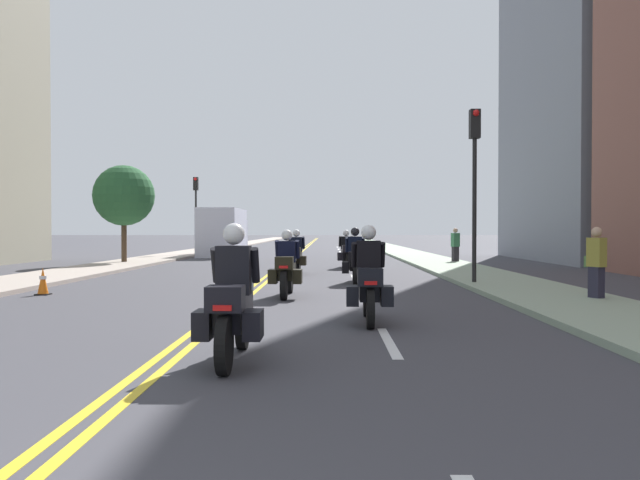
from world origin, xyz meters
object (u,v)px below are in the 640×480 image
(motorcycle_0, at_px, (233,307))
(traffic_cone_0, at_px, (43,281))
(pedestrian_0, at_px, (455,245))
(pedestrian_1, at_px, (596,264))
(motorcycle_3, at_px, (355,261))
(motorcycle_2, at_px, (287,270))
(motorcycle_5, at_px, (346,253))
(street_tree_0, at_px, (124,196))
(motorcycle_4, at_px, (296,256))
(parked_truck, at_px, (224,235))
(traffic_light_far, at_px, (196,201))
(traffic_light_near, at_px, (475,164))
(motorcycle_1, at_px, (369,284))

(motorcycle_0, bearing_deg, traffic_cone_0, 126.74)
(motorcycle_0, height_order, pedestrian_0, motorcycle_0)
(pedestrian_0, height_order, pedestrian_1, pedestrian_0)
(motorcycle_3, xyz_separation_m, pedestrian_0, (5.07, 10.55, 0.20))
(motorcycle_0, bearing_deg, motorcycle_2, 88.69)
(motorcycle_5, xyz_separation_m, street_tree_0, (-10.01, 2.72, 2.48))
(motorcycle_5, bearing_deg, pedestrian_1, -70.99)
(motorcycle_4, xyz_separation_m, pedestrian_1, (6.87, -8.62, 0.20))
(motorcycle_4, relative_size, parked_truck, 0.34)
(motorcycle_2, height_order, traffic_light_far, traffic_light_far)
(motorcycle_4, bearing_deg, street_tree_0, 144.51)
(motorcycle_5, distance_m, traffic_light_near, 9.24)
(motorcycle_0, relative_size, traffic_light_near, 0.44)
(traffic_cone_0, bearing_deg, motorcycle_4, 50.66)
(pedestrian_1, relative_size, street_tree_0, 0.36)
(motorcycle_5, relative_size, street_tree_0, 0.49)
(motorcycle_2, height_order, traffic_cone_0, motorcycle_2)
(motorcycle_0, distance_m, motorcycle_5, 18.43)
(motorcycle_4, xyz_separation_m, traffic_cone_0, (-5.77, -7.04, -0.32))
(traffic_light_near, bearing_deg, motorcycle_4, 138.72)
(traffic_cone_0, height_order, pedestrian_0, pedestrian_0)
(motorcycle_1, height_order, motorcycle_3, motorcycle_1)
(traffic_light_far, xyz_separation_m, parked_truck, (1.80, -0.52, -2.02))
(pedestrian_1, height_order, street_tree_0, street_tree_0)
(traffic_light_near, bearing_deg, pedestrian_0, 81.15)
(motorcycle_0, distance_m, traffic_light_far, 31.62)
(motorcycle_0, xyz_separation_m, motorcycle_4, (0.00, 14.75, -0.02))
(traffic_light_far, relative_size, parked_truck, 0.73)
(motorcycle_1, distance_m, street_tree_0, 20.59)
(motorcycle_5, xyz_separation_m, traffic_cone_0, (-7.64, -10.63, -0.31))
(motorcycle_5, relative_size, pedestrian_0, 1.32)
(street_tree_0, bearing_deg, motorcycle_3, -44.82)
(traffic_light_far, xyz_separation_m, pedestrian_1, (13.76, -24.62, -2.45))
(traffic_light_far, bearing_deg, motorcycle_3, -65.86)
(motorcycle_3, xyz_separation_m, traffic_cone_0, (-7.69, -3.36, -0.32))
(motorcycle_4, distance_m, traffic_cone_0, 9.11)
(traffic_cone_0, xyz_separation_m, street_tree_0, (-2.37, 13.36, 2.79))
(pedestrian_0, bearing_deg, traffic_light_far, 118.77)
(motorcycle_3, bearing_deg, street_tree_0, 136.93)
(traffic_cone_0, relative_size, traffic_light_far, 0.14)
(traffic_light_far, bearing_deg, parked_truck, -16.13)
(motorcycle_4, xyz_separation_m, pedestrian_0, (6.98, 6.87, 0.21))
(traffic_light_near, relative_size, parked_truck, 0.76)
(traffic_cone_0, bearing_deg, motorcycle_5, 54.29)
(traffic_cone_0, height_order, traffic_light_near, traffic_light_near)
(traffic_light_far, height_order, pedestrian_0, traffic_light_far)
(motorcycle_4, relative_size, pedestrian_1, 1.37)
(motorcycle_3, height_order, parked_truck, parked_truck)
(motorcycle_3, height_order, motorcycle_5, motorcycle_3)
(pedestrian_0, distance_m, parked_truck, 14.84)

